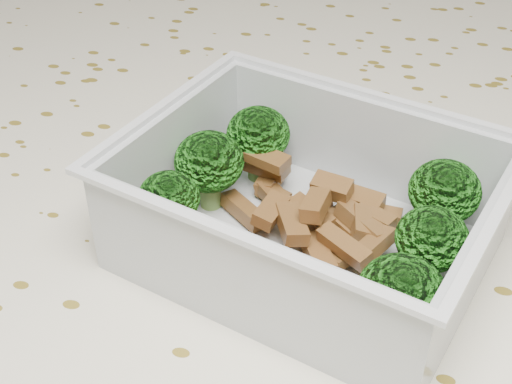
% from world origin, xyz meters
% --- Properties ---
extents(dining_table, '(1.40, 0.90, 0.75)m').
position_xyz_m(dining_table, '(0.00, 0.00, 0.67)').
color(dining_table, brown).
rests_on(dining_table, ground).
extents(tablecloth, '(1.46, 0.96, 0.19)m').
position_xyz_m(tablecloth, '(0.00, 0.00, 0.72)').
color(tablecloth, silver).
rests_on(tablecloth, dining_table).
extents(lunch_container, '(0.22, 0.19, 0.07)m').
position_xyz_m(lunch_container, '(0.03, -0.01, 0.78)').
color(lunch_container, silver).
rests_on(lunch_container, tablecloth).
extents(broccoli_florets, '(0.18, 0.15, 0.05)m').
position_xyz_m(broccoli_florets, '(0.04, -0.00, 0.79)').
color(broccoli_florets, '#608C3F').
rests_on(broccoli_florets, lunch_container).
extents(meat_pile, '(0.11, 0.09, 0.03)m').
position_xyz_m(meat_pile, '(0.03, 0.01, 0.77)').
color(meat_pile, brown).
rests_on(meat_pile, lunch_container).
extents(sausage, '(0.16, 0.07, 0.03)m').
position_xyz_m(sausage, '(0.03, -0.05, 0.77)').
color(sausage, '#BB4D21').
rests_on(sausage, lunch_container).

